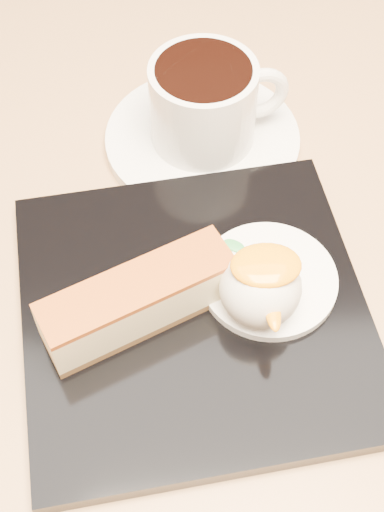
{
  "coord_description": "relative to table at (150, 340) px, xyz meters",
  "views": [
    {
      "loc": [
        0.01,
        -0.3,
        1.13
      ],
      "look_at": [
        0.03,
        -0.05,
        0.76
      ],
      "focal_mm": 50.0,
      "sensor_mm": 36.0,
      "label": 1
    }
  ],
  "objects": [
    {
      "name": "table",
      "position": [
        0.0,
        0.0,
        0.0
      ],
      "size": [
        0.8,
        0.8,
        0.72
      ],
      "color": "black",
      "rests_on": "ground"
    },
    {
      "name": "dessert_plate",
      "position": [
        0.03,
        -0.07,
        0.16
      ],
      "size": [
        0.24,
        0.24,
        0.01
      ],
      "primitive_type": "cube",
      "rotation": [
        0.0,
        0.0,
        0.11
      ],
      "color": "black",
      "rests_on": "table"
    },
    {
      "name": "cheesecake",
      "position": [
        -0.0,
        -0.07,
        0.19
      ],
      "size": [
        0.13,
        0.08,
        0.04
      ],
      "rotation": [
        0.0,
        0.0,
        0.42
      ],
      "color": "brown",
      "rests_on": "dessert_plate"
    },
    {
      "name": "cream_smear",
      "position": [
        0.08,
        -0.05,
        0.17
      ],
      "size": [
        0.09,
        0.09,
        0.01
      ],
      "primitive_type": "cylinder",
      "color": "white",
      "rests_on": "dessert_plate"
    },
    {
      "name": "ice_cream_scoop",
      "position": [
        0.07,
        -0.07,
        0.19
      ],
      "size": [
        0.05,
        0.05,
        0.05
      ],
      "primitive_type": "sphere",
      "color": "white",
      "rests_on": "cream_smear"
    },
    {
      "name": "mango_sauce",
      "position": [
        0.08,
        -0.07,
        0.21
      ],
      "size": [
        0.04,
        0.03,
        0.01
      ],
      "primitive_type": "ellipsoid",
      "color": "orange",
      "rests_on": "ice_cream_scoop"
    },
    {
      "name": "mint_sprig",
      "position": [
        0.05,
        -0.03,
        0.17
      ],
      "size": [
        0.03,
        0.02,
        0.0
      ],
      "color": "green",
      "rests_on": "cream_smear"
    },
    {
      "name": "saucer",
      "position": [
        0.05,
        0.09,
        0.16
      ],
      "size": [
        0.15,
        0.15,
        0.01
      ],
      "primitive_type": "cylinder",
      "color": "white",
      "rests_on": "table"
    },
    {
      "name": "coffee_cup",
      "position": [
        0.05,
        0.09,
        0.2
      ],
      "size": [
        0.11,
        0.08,
        0.06
      ],
      "rotation": [
        0.0,
        0.0,
        0.17
      ],
      "color": "white",
      "rests_on": "saucer"
    }
  ]
}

